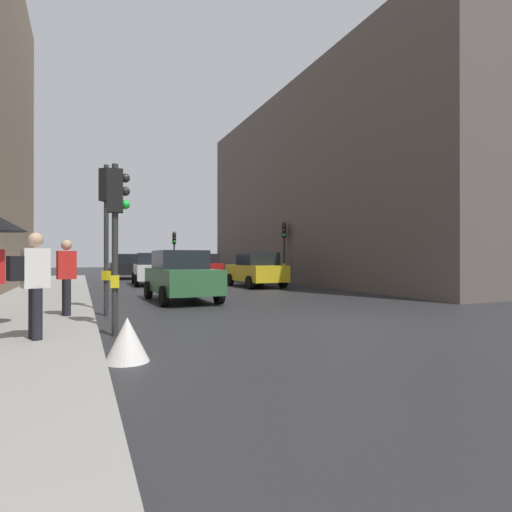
% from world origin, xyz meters
% --- Properties ---
extents(ground_plane, '(120.00, 120.00, 0.00)m').
position_xyz_m(ground_plane, '(0.00, 0.00, 0.00)').
color(ground_plane, '#28282B').
extents(sidewalk_kerb, '(2.97, 40.00, 0.16)m').
position_xyz_m(sidewalk_kerb, '(-6.96, 6.00, 0.08)').
color(sidewalk_kerb, gray).
rests_on(sidewalk_kerb, ground).
extents(building_facade_right, '(12.00, 25.77, 11.77)m').
position_xyz_m(building_facade_right, '(11.48, 14.64, 5.89)').
color(building_facade_right, '#5B514C').
rests_on(building_facade_right, ground).
extents(traffic_light_mid_street, '(0.33, 0.45, 3.60)m').
position_xyz_m(traffic_light_mid_street, '(5.17, 13.70, 2.48)').
color(traffic_light_mid_street, '#2D2D2D').
rests_on(traffic_light_mid_street, ground).
extents(traffic_light_near_right, '(0.44, 0.38, 3.92)m').
position_xyz_m(traffic_light_near_right, '(-5.16, 3.41, 2.70)').
color(traffic_light_near_right, '#2D2D2D').
rests_on(traffic_light_near_right, ground).
extents(traffic_light_near_left, '(0.44, 0.27, 3.33)m').
position_xyz_m(traffic_light_near_left, '(-5.15, 0.46, 2.30)').
color(traffic_light_near_left, '#2D2D2D').
rests_on(traffic_light_near_left, ground).
extents(traffic_light_far_median, '(0.25, 0.43, 3.46)m').
position_xyz_m(traffic_light_far_median, '(0.68, 23.01, 2.39)').
color(traffic_light_far_median, '#2D2D2D').
rests_on(traffic_light_far_median, ground).
extents(car_white_compact, '(2.24, 4.31, 1.76)m').
position_xyz_m(car_white_compact, '(-2.15, 15.35, 0.88)').
color(car_white_compact, silver).
rests_on(car_white_compact, ground).
extents(car_yellow_taxi, '(2.07, 4.23, 1.76)m').
position_xyz_m(car_yellow_taxi, '(2.52, 11.66, 0.88)').
color(car_yellow_taxi, yellow).
rests_on(car_yellow_taxi, ground).
extents(car_dark_suv, '(2.17, 4.28, 1.76)m').
position_xyz_m(car_dark_suv, '(-2.80, 23.15, 0.88)').
color(car_dark_suv, black).
rests_on(car_dark_suv, ground).
extents(car_silver_hatchback, '(2.21, 4.30, 1.76)m').
position_xyz_m(car_silver_hatchback, '(2.40, 27.80, 0.88)').
color(car_silver_hatchback, '#BCBCC1').
rests_on(car_silver_hatchback, ground).
extents(car_red_sedan, '(2.26, 4.32, 1.76)m').
position_xyz_m(car_red_sedan, '(2.20, 20.16, 0.88)').
color(car_red_sedan, red).
rests_on(car_red_sedan, ground).
extents(car_green_estate, '(2.12, 4.25, 1.76)m').
position_xyz_m(car_green_estate, '(-2.55, 6.36, 0.88)').
color(car_green_estate, '#2D6038').
rests_on(car_green_estate, ground).
extents(pedestrian_with_black_backpack, '(0.66, 0.46, 1.77)m').
position_xyz_m(pedestrian_with_black_backpack, '(-6.52, -0.25, 1.16)').
color(pedestrian_with_black_backpack, black).
rests_on(pedestrian_with_black_backpack, sidewalk_kerb).
extents(pedestrian_in_red_jacket, '(0.44, 0.36, 1.77)m').
position_xyz_m(pedestrian_in_red_jacket, '(-6.09, 2.67, 1.13)').
color(pedestrian_in_red_jacket, black).
rests_on(pedestrian_in_red_jacket, sidewalk_kerb).
extents(warning_sign_triangle, '(0.64, 0.64, 0.65)m').
position_xyz_m(warning_sign_triangle, '(-5.16, -1.73, 0.33)').
color(warning_sign_triangle, silver).
rests_on(warning_sign_triangle, ground).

